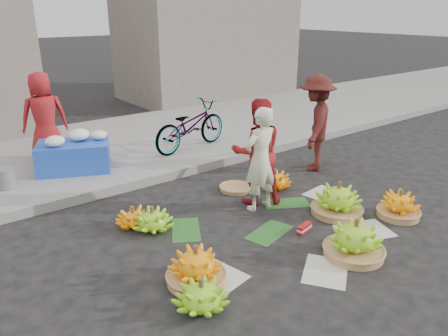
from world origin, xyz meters
TOP-DOWN VIEW (x-y plane):
  - ground at (0.00, 0.00)m, footprint 80.00×80.00m
  - curb at (0.00, 2.20)m, footprint 40.00×0.25m
  - sidewalk at (0.00, 4.30)m, footprint 40.00×4.00m
  - building_right at (4.50, 7.70)m, footprint 5.00×3.00m
  - newspaper_scatter at (0.00, -0.80)m, footprint 3.20×1.80m
  - banana_leaves at (-0.10, 0.20)m, footprint 2.00×1.00m
  - banana_bunch_0 at (-1.42, -0.52)m, footprint 0.68×0.68m
  - banana_bunch_1 at (-1.62, -0.90)m, footprint 0.60×0.60m
  - banana_bunch_2 at (0.31, -1.17)m, footprint 0.68×0.68m
  - banana_bunch_3 at (1.61, -0.92)m, footprint 0.62×0.62m
  - banana_bunch_4 at (1.01, -0.36)m, footprint 0.78×0.78m
  - banana_bunch_5 at (0.97, 0.83)m, footprint 0.64×0.64m
  - banana_bunch_6 at (-1.23, 0.77)m, footprint 0.65×0.65m
  - banana_bunch_7 at (-1.38, 1.00)m, footprint 0.50×0.50m
  - basket_spare at (0.42, 1.13)m, footprint 0.59×0.59m
  - incense_stack at (0.27, -0.45)m, footprint 0.26×0.13m
  - vendor_cream at (0.28, 0.42)m, footprint 0.54×0.36m
  - vendor_red at (0.39, 0.62)m, footprint 0.92×0.85m
  - man_striped at (2.09, 1.06)m, footprint 1.21×1.14m
  - flower_table at (-1.35, 3.20)m, footprint 1.33×1.11m
  - grey_bucket at (-2.45, 3.06)m, footprint 0.27×0.27m
  - flower_vendor at (-1.53, 4.02)m, footprint 0.84×0.63m
  - bicycle at (0.83, 3.03)m, footprint 0.89×1.79m

SIDE VIEW (x-z plane):
  - ground at x=0.00m, z-range 0.00..0.00m
  - newspaper_scatter at x=0.00m, z-range 0.00..0.01m
  - banana_leaves at x=-0.10m, z-range 0.00..0.01m
  - basket_spare at x=0.42m, z-range 0.00..0.06m
  - incense_stack at x=0.27m, z-range 0.01..0.11m
  - sidewalk at x=0.00m, z-range 0.00..0.12m
  - curb at x=0.00m, z-range 0.00..0.15m
  - banana_bunch_7 at x=-1.38m, z-range -0.02..0.25m
  - banana_bunch_5 at x=0.97m, z-range -0.02..0.29m
  - banana_bunch_6 at x=-1.23m, z-range -0.02..0.30m
  - banana_bunch_1 at x=-1.62m, z-range -0.02..0.31m
  - banana_bunch_3 at x=1.61m, z-range -0.03..0.36m
  - banana_bunch_0 at x=-1.42m, z-range -0.03..0.40m
  - banana_bunch_2 at x=0.31m, z-range -0.03..0.43m
  - banana_bunch_4 at x=1.01m, z-range -0.03..0.44m
  - grey_bucket at x=-2.45m, z-range 0.12..0.43m
  - flower_table at x=-1.35m, z-range 0.06..0.72m
  - bicycle at x=0.83m, z-range 0.12..1.02m
  - vendor_cream at x=0.28m, z-range 0.00..1.46m
  - vendor_red at x=0.39m, z-range 0.00..1.53m
  - man_striped at x=2.09m, z-range 0.00..1.64m
  - flower_vendor at x=-1.53m, z-range 0.12..1.67m
  - building_right at x=4.50m, z-range 0.00..5.00m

